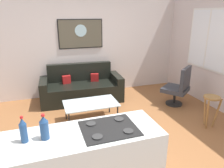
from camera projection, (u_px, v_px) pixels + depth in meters
The scene contains 10 objects.
ground at pixel (117, 137), 3.87m from camera, with size 6.40×6.40×0.04m, color brown.
back_wall at pixel (86, 42), 5.59m from camera, with size 6.40×0.05×2.80m, color beige.
couch at pixel (82, 89), 5.38m from camera, with size 2.05×0.95×0.91m.
coffee_table at pixel (91, 104), 4.28m from camera, with size 1.07×0.64×0.41m.
armchair at pixel (179, 87), 5.02m from camera, with size 0.79×0.78×0.96m.
bar_stool at pixel (211, 104), 4.03m from camera, with size 0.35×0.34×0.64m.
soda_bottle at pixel (23, 130), 2.05m from camera, with size 0.07×0.07×0.28m.
soda_bottle_2 at pixel (44, 128), 2.10m from camera, with size 0.09×0.09×0.28m.
wall_painting at pixel (81, 34), 5.43m from camera, with size 1.15×0.03×0.74m.
window at pixel (208, 40), 4.96m from camera, with size 0.03×1.23×1.41m.
Camera 1 is at (-1.17, -3.14, 2.15)m, focal length 33.84 mm.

